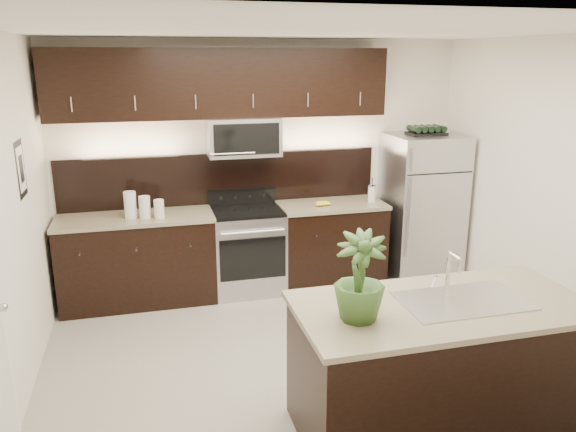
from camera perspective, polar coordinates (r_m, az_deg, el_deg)
The scene contains 12 objects.
ground at distance 4.94m, azimuth 2.66°, elevation -14.75°, with size 4.50×4.50×0.00m, color gray.
room_walls at distance 4.26m, azimuth 1.66°, elevation 4.81°, with size 4.52×4.02×2.71m.
counter_run at distance 6.15m, azimuth -6.02°, elevation -3.62°, with size 3.51×0.65×0.94m.
upper_fixtures at distance 5.96m, azimuth -6.46°, elevation 12.19°, with size 3.49×0.40×1.66m.
island at distance 4.10m, azimuth 14.93°, elevation -14.55°, with size 1.96×0.96×0.94m.
sink_faucet at distance 3.97m, azimuth 17.27°, elevation -8.00°, with size 0.84×0.50×0.28m.
refrigerator at distance 6.67m, azimuth 13.39°, elevation 0.88°, with size 0.81×0.73×1.67m, color #B2B2B7.
wine_rack at distance 6.50m, azimuth 13.89°, elevation 8.42°, with size 0.41×0.26×0.10m.
plant at distance 3.47m, azimuth 7.29°, elevation -6.15°, with size 0.31×0.31×0.56m, color #2F4F1F.
canisters at distance 5.84m, azimuth -14.69°, elevation 0.94°, with size 0.39×0.20×0.27m.
french_press at distance 6.37m, azimuth 8.52°, elevation 2.33°, with size 0.09×0.09×0.27m.
bananas at distance 6.14m, azimuth 3.08°, elevation 1.27°, with size 0.17×0.13×0.05m, color yellow.
Camera 1 is at (-1.28, -4.05, 2.51)m, focal length 35.00 mm.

